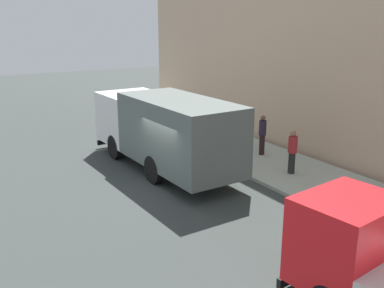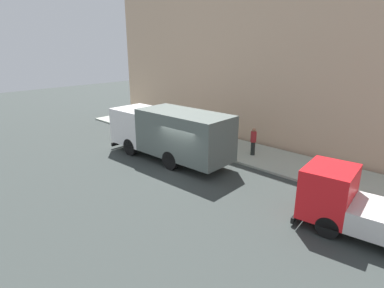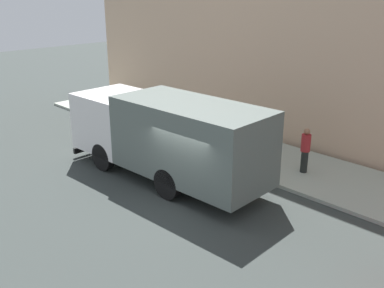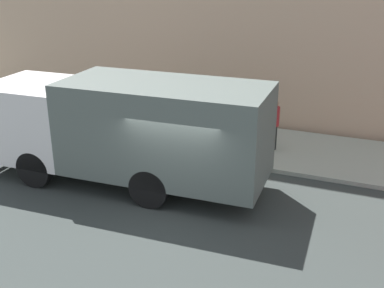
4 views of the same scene
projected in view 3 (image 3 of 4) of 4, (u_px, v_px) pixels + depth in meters
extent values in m
plane|color=#353B39|center=(191.00, 202.00, 14.98)|extent=(80.00, 80.00, 0.00)
cube|color=#A7B0A1|center=(277.00, 162.00, 18.20)|extent=(3.84, 30.00, 0.14)
cube|color=#CDA989|center=(321.00, 15.00, 17.88)|extent=(0.50, 30.00, 11.51)
cube|color=white|center=(116.00, 120.00, 18.15)|extent=(2.69, 2.78, 2.26)
cube|color=black|center=(97.00, 108.00, 18.91)|extent=(2.18, 0.14, 1.27)
cube|color=#57625D|center=(191.00, 140.00, 15.38)|extent=(2.81, 5.80, 2.59)
cube|color=black|center=(99.00, 144.00, 19.52)|extent=(2.49, 0.22, 0.24)
cylinder|color=black|center=(103.00, 157.00, 17.39)|extent=(0.34, 1.10, 1.09)
cylinder|color=black|center=(147.00, 143.00, 18.97)|extent=(0.34, 1.10, 1.09)
cylinder|color=black|center=(168.00, 184.00, 15.03)|extent=(0.34, 1.10, 1.09)
cylinder|color=black|center=(212.00, 165.00, 16.60)|extent=(0.34, 1.10, 1.09)
cylinder|color=black|center=(260.00, 141.00, 19.01)|extent=(0.32, 0.32, 0.91)
cylinder|color=#281E34|center=(261.00, 123.00, 18.74)|extent=(0.42, 0.42, 0.67)
sphere|color=brown|center=(261.00, 113.00, 18.58)|extent=(0.24, 0.24, 0.24)
cylinder|color=black|center=(304.00, 161.00, 16.89)|extent=(0.27, 0.27, 0.85)
cylinder|color=#A62529|center=(306.00, 143.00, 16.64)|extent=(0.36, 0.36, 0.66)
sphere|color=#99654A|center=(307.00, 131.00, 16.49)|extent=(0.24, 0.24, 0.24)
cone|color=orange|center=(159.00, 133.00, 20.54)|extent=(0.44, 0.44, 0.63)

